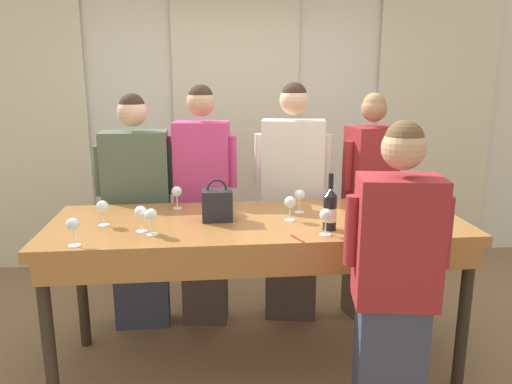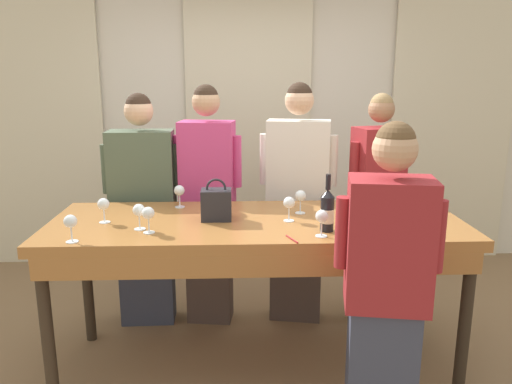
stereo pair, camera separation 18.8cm
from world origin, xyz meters
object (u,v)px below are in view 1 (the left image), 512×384
object	(u,v)px
guest_cream_sweater	(292,202)
wine_glass_center_mid	(410,216)
wine_glass_center_left	(404,192)
guest_pink_top	(203,205)
tasting_bar	(258,235)
wine_glass_back_right	(103,208)
handbag	(217,205)
host_pouring	(394,289)
wine_glass_front_right	(379,185)
wine_glass_back_mid	(151,216)
wine_glass_back_left	(141,213)
guest_olive_jacket	(138,213)
wine_glass_front_mid	(300,196)
wine_glass_center_right	(177,192)
wine_glass_front_left	(73,226)
wine_bottle	(330,209)
guest_striped_shirt	(369,204)
wine_glass_by_bottle	(326,216)
wine_glass_near_host	(290,203)

from	to	relation	value
guest_cream_sweater	wine_glass_center_mid	bearing A→B (deg)	-65.64
wine_glass_center_left	guest_pink_top	distance (m)	1.40
tasting_bar	wine_glass_back_right	size ratio (longest dim) A/B	16.65
handbag	host_pouring	size ratio (longest dim) A/B	0.15
wine_glass_back_right	wine_glass_front_right	bearing A→B (deg)	12.87
wine_glass_center_left	wine_glass_back_mid	xyz separation A→B (m)	(-1.58, -0.39, 0.00)
wine_glass_front_right	wine_glass_back_left	world-z (taller)	same
guest_pink_top	wine_glass_back_right	bearing A→B (deg)	-130.29
wine_glass_front_right	guest_olive_jacket	bearing A→B (deg)	170.94
guest_pink_top	wine_glass_front_mid	bearing A→B (deg)	-40.60
wine_glass_center_right	guest_cream_sweater	distance (m)	0.91
wine_glass_front_left	guest_olive_jacket	size ratio (longest dim) A/B	0.09
wine_glass_front_right	guest_cream_sweater	xyz separation A→B (m)	(-0.56, 0.27, -0.17)
wine_glass_back_left	wine_glass_back_mid	distance (m)	0.09
wine_bottle	wine_glass_center_mid	distance (m)	0.43
guest_olive_jacket	guest_striped_shirt	distance (m)	1.71
wine_glass_front_left	wine_glass_by_bottle	distance (m)	1.32
wine_glass_center_mid	wine_glass_by_bottle	world-z (taller)	same
wine_glass_center_mid	wine_glass_center_right	distance (m)	1.46
guest_olive_jacket	tasting_bar	bearing A→B (deg)	-40.12
wine_glass_back_left	guest_olive_jacket	distance (m)	0.86
wine_glass_front_mid	wine_glass_center_left	bearing A→B (deg)	2.36
wine_glass_front_right	wine_glass_center_right	size ratio (longest dim) A/B	1.00
wine_bottle	guest_olive_jacket	world-z (taller)	guest_olive_jacket
wine_glass_back_mid	guest_cream_sweater	distance (m)	1.30
wine_glass_center_left	wine_glass_back_left	xyz separation A→B (m)	(-1.64, -0.33, 0.00)
wine_glass_center_mid	wine_glass_by_bottle	distance (m)	0.46
handbag	guest_striped_shirt	size ratio (longest dim) A/B	0.15
wine_glass_center_left	wine_glass_center_right	distance (m)	1.47
guest_olive_jacket	wine_glass_back_left	bearing A→B (deg)	-81.02
wine_glass_near_host	guest_pink_top	size ratio (longest dim) A/B	0.08
wine_glass_by_bottle	wine_glass_back_right	bearing A→B (deg)	166.15
wine_glass_front_left	wine_glass_back_right	distance (m)	0.36
tasting_bar	wine_glass_back_mid	size ratio (longest dim) A/B	16.65
wine_glass_front_left	guest_pink_top	distance (m)	1.23
wine_glass_center_mid	tasting_bar	bearing A→B (deg)	155.75
wine_glass_back_right	host_pouring	bearing A→B (deg)	-25.79
wine_glass_near_host	tasting_bar	bearing A→B (deg)	175.12
wine_glass_by_bottle	guest_pink_top	xyz separation A→B (m)	(-0.67, 0.98, -0.18)
tasting_bar	wine_glass_center_left	xyz separation A→B (m)	(0.97, 0.18, 0.20)
tasting_bar	wine_glass_front_left	distance (m)	1.06
wine_glass_center_right	guest_pink_top	bearing A→B (deg)	64.17
wine_glass_center_right	guest_pink_top	distance (m)	0.42
wine_glass_front_right	wine_glass_center_left	size ratio (longest dim) A/B	1.00
tasting_bar	wine_glass_front_left	xyz separation A→B (m)	(-0.98, -0.35, 0.20)
wine_glass_back_right	guest_olive_jacket	world-z (taller)	guest_olive_jacket
wine_glass_back_mid	guest_olive_jacket	xyz separation A→B (m)	(-0.19, 0.88, -0.23)
wine_glass_center_mid	wine_glass_back_mid	size ratio (longest dim) A/B	1.00
wine_glass_front_mid	wine_glass_center_left	size ratio (longest dim) A/B	1.00
guest_olive_jacket	host_pouring	world-z (taller)	guest_olive_jacket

